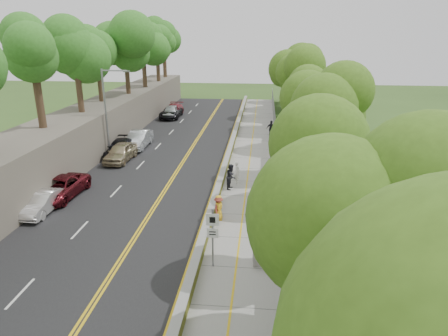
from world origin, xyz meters
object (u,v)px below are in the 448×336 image
(streetlight, at_px, (108,108))
(concrete_block, at_px, (264,256))
(construction_barrel, at_px, (273,151))
(painter_0, at_px, (219,208))
(car_2, at_px, (60,188))
(car_1, at_px, (42,202))
(person_far, at_px, (271,129))
(signpost, at_px, (213,232))

(streetlight, height_order, concrete_block, streetlight)
(construction_barrel, xyz_separation_m, painter_0, (-3.55, -13.84, 0.34))
(car_2, height_order, painter_0, painter_0)
(car_1, relative_size, person_far, 2.19)
(car_1, bearing_deg, car_2, 90.32)
(car_2, relative_size, painter_0, 3.23)
(streetlight, distance_m, concrete_block, 22.01)
(car_1, bearing_deg, construction_barrel, 43.27)
(concrete_block, relative_size, car_2, 0.22)
(streetlight, relative_size, construction_barrel, 8.80)
(painter_0, bearing_deg, construction_barrel, -23.54)
(construction_barrel, bearing_deg, person_far, 90.85)
(streetlight, bearing_deg, car_1, -90.66)
(streetlight, xyz_separation_m, concrete_block, (14.02, -16.44, -4.22))
(car_2, bearing_deg, concrete_block, -22.76)
(concrete_block, bearing_deg, construction_barrel, 87.69)
(car_1, relative_size, car_2, 0.78)
(concrete_block, bearing_deg, car_2, 153.87)
(streetlight, relative_size, concrete_block, 7.22)
(car_1, xyz_separation_m, painter_0, (11.35, 0.03, 0.14))
(construction_barrel, xyz_separation_m, car_2, (-14.90, -11.50, 0.25))
(car_1, height_order, painter_0, painter_0)
(car_2, distance_m, person_far, 23.51)
(concrete_block, height_order, car_2, car_2)
(signpost, bearing_deg, painter_0, 93.32)
(concrete_block, distance_m, painter_0, 5.41)
(construction_barrel, bearing_deg, streetlight, -172.28)
(car_1, height_order, person_far, person_far)
(construction_barrel, xyz_separation_m, car_1, (-14.90, -13.87, 0.20))
(car_1, distance_m, car_2, 2.37)
(signpost, height_order, car_1, signpost)
(car_1, xyz_separation_m, car_2, (0.00, 2.37, 0.05))
(construction_barrel, relative_size, person_far, 0.49)
(concrete_block, relative_size, car_1, 0.28)
(construction_barrel, relative_size, painter_0, 0.57)
(car_2, xyz_separation_m, painter_0, (11.35, -2.35, 0.09))
(signpost, xyz_separation_m, car_2, (-11.65, 7.52, -1.21))
(signpost, relative_size, construction_barrel, 3.41)
(signpost, relative_size, concrete_block, 2.80)
(signpost, bearing_deg, construction_barrel, 80.30)
(construction_barrel, distance_m, painter_0, 14.29)
(painter_0, xyz_separation_m, person_far, (3.45, 20.62, 0.12))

